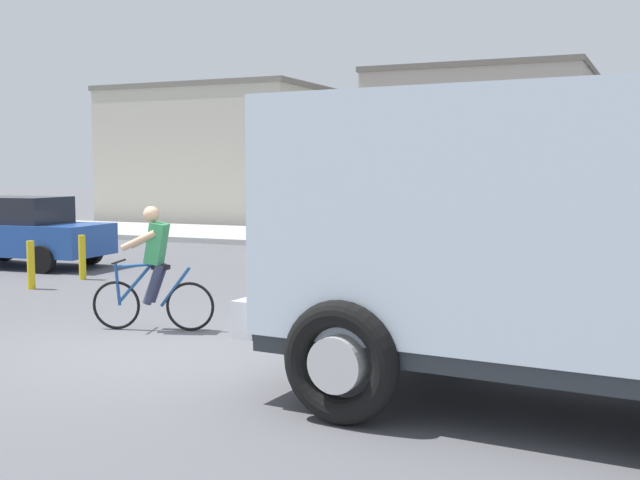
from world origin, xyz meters
TOP-DOWN VIEW (x-y plane):
  - ground_plane at (0.00, 0.00)m, footprint 120.00×120.00m
  - sidewalk_far at (0.00, 14.71)m, footprint 80.00×5.00m
  - truck_foreground at (5.01, -0.53)m, footprint 5.59×3.13m
  - cyclist at (-0.58, 1.01)m, footprint 1.66×0.68m
  - traffic_light_pole at (0.85, 1.65)m, footprint 0.24×0.43m
  - car_red_near at (-1.28, 10.48)m, footprint 4.31×2.73m
  - car_white_mid at (4.28, 9.84)m, footprint 4.32×2.76m
  - car_far_side at (-7.67, 5.71)m, footprint 4.12×2.12m
  - bollard_near at (-4.92, 3.20)m, footprint 0.14×0.14m
  - bollard_far at (-4.92, 4.60)m, footprint 0.14×0.14m
  - building_corner_left at (-11.37, 20.35)m, footprint 8.72×5.30m
  - building_mid_block at (-0.68, 22.38)m, footprint 7.82×7.09m

SIDE VIEW (x-z plane):
  - ground_plane at x=0.00m, z-range 0.00..0.00m
  - sidewalk_far at x=0.00m, z-range 0.00..0.16m
  - bollard_near at x=-4.92m, z-range 0.00..0.90m
  - bollard_far at x=-4.92m, z-range 0.00..0.90m
  - car_red_near at x=-1.28m, z-range 0.02..1.62m
  - car_white_mid at x=4.28m, z-range 0.02..1.62m
  - car_far_side at x=-7.67m, z-range 0.02..1.62m
  - cyclist at x=-0.58m, z-range 0.00..1.72m
  - truck_foreground at x=5.01m, z-range 0.22..3.12m
  - traffic_light_pole at x=0.85m, z-range 0.47..3.67m
  - building_corner_left at x=-11.37m, z-range 0.00..5.58m
  - building_mid_block at x=-0.68m, z-range 0.00..5.90m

